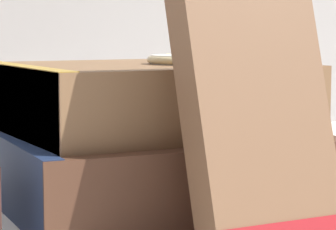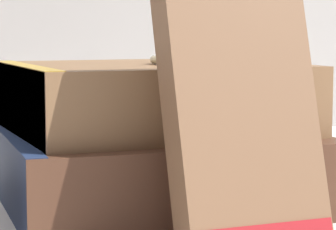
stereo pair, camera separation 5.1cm
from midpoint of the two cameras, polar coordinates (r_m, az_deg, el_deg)
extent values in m
plane|color=silver|center=(0.48, 1.05, -7.69)|extent=(3.00, 3.00, 0.00)
cube|color=#4C2D1E|center=(0.53, 2.01, -3.85)|extent=(0.21, 0.18, 0.05)
cube|color=navy|center=(0.50, -8.00, -4.40)|extent=(0.02, 0.17, 0.05)
cube|color=brown|center=(0.53, 1.56, 1.27)|extent=(0.18, 0.16, 0.04)
cube|color=olive|center=(0.50, -7.31, 0.96)|extent=(0.01, 0.15, 0.05)
cube|color=brown|center=(0.42, 8.65, 0.13)|extent=(0.08, 0.06, 0.14)
cylinder|color=silver|center=(0.53, 4.32, 3.98)|extent=(0.05, 0.05, 0.01)
torus|color=tan|center=(0.53, 4.32, 3.98)|extent=(0.05, 0.05, 0.01)
sphere|color=tan|center=(0.55, 3.12, 4.08)|extent=(0.01, 0.01, 0.01)
camera|label=1|loc=(0.03, -87.15, 0.31)|focal=85.00mm
camera|label=2|loc=(0.03, 92.85, -0.31)|focal=85.00mm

